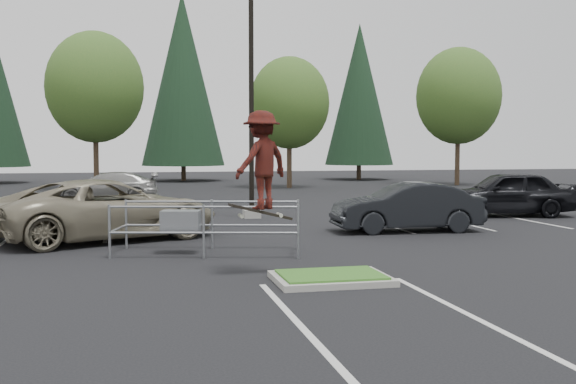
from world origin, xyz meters
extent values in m
plane|color=black|center=(0.00, 0.00, 0.00)|extent=(120.00, 120.00, 0.00)
cube|color=#9C9A91|center=(0.00, 0.00, 0.06)|extent=(2.20, 1.60, 0.12)
cube|color=#296520|center=(0.00, 0.00, 0.13)|extent=(1.95, 1.35, 0.05)
cube|color=silver|center=(-4.50, 9.00, 0.00)|extent=(0.12, 5.20, 0.01)
cube|color=silver|center=(-7.20, 9.00, 0.00)|extent=(0.12, 5.20, 0.01)
cube|color=silver|center=(4.50, 9.00, 0.00)|extent=(0.12, 5.20, 0.01)
cube|color=silver|center=(7.20, 9.00, 0.00)|extent=(0.12, 5.20, 0.01)
cube|color=silver|center=(9.90, 9.00, 0.00)|extent=(0.12, 5.20, 0.01)
cube|color=silver|center=(-1.35, -3.00, 0.00)|extent=(0.12, 6.00, 0.01)
cube|color=silver|center=(1.35, -3.00, 0.00)|extent=(0.12, 6.00, 0.01)
cube|color=#9C9A91|center=(0.50, 12.00, 0.15)|extent=(0.60, 0.60, 0.30)
cylinder|color=black|center=(0.50, 12.00, 5.00)|extent=(0.18, 0.18, 10.00)
cylinder|color=#38281C|center=(-6.00, 30.50, 1.75)|extent=(0.32, 0.32, 3.50)
ellipsoid|color=#28561F|center=(-6.00, 30.50, 6.26)|extent=(5.89, 5.89, 6.77)
sphere|color=#28561F|center=(-5.40, 30.20, 5.52)|extent=(3.68, 3.68, 3.68)
sphere|color=#28561F|center=(-6.50, 30.90, 5.70)|extent=(4.05, 4.05, 4.05)
cylinder|color=#38281C|center=(6.00, 29.80, 1.52)|extent=(0.32, 0.32, 3.04)
ellipsoid|color=#28561F|center=(6.00, 29.80, 5.44)|extent=(5.12, 5.12, 5.89)
sphere|color=#28561F|center=(6.60, 29.50, 4.80)|extent=(3.20, 3.20, 3.20)
sphere|color=#28561F|center=(5.50, 30.20, 4.96)|extent=(3.52, 3.52, 3.52)
cylinder|color=#38281C|center=(18.00, 30.30, 1.71)|extent=(0.32, 0.32, 3.42)
ellipsoid|color=#28561F|center=(18.00, 30.30, 6.12)|extent=(5.76, 5.76, 6.62)
sphere|color=#28561F|center=(18.60, 30.00, 5.40)|extent=(3.60, 3.60, 3.60)
sphere|color=#28561F|center=(17.50, 30.70, 5.58)|extent=(3.96, 3.96, 3.96)
cylinder|color=#38281C|center=(0.00, 40.50, 0.60)|extent=(0.36, 0.36, 1.20)
cone|color=black|center=(0.00, 40.50, 7.85)|extent=(6.38, 6.38, 13.30)
cylinder|color=#38281C|center=(14.00, 39.50, 0.60)|extent=(0.36, 0.36, 1.20)
cone|color=black|center=(14.00, 39.50, 6.85)|extent=(5.50, 5.50, 11.30)
cylinder|color=#909498|center=(-4.27, 3.76, 0.63)|extent=(0.07, 0.07, 1.27)
cylinder|color=#909498|center=(-3.91, 5.26, 0.63)|extent=(0.07, 0.07, 1.27)
cylinder|color=#909498|center=(-2.13, 3.25, 0.63)|extent=(0.07, 0.07, 1.27)
cylinder|color=#909498|center=(-1.77, 4.75, 0.63)|extent=(0.07, 0.07, 1.27)
cylinder|color=#909498|center=(0.01, 2.74, 0.63)|extent=(0.07, 0.07, 1.27)
cylinder|color=#909498|center=(0.37, 4.24, 0.63)|extent=(0.07, 0.07, 1.27)
cylinder|color=#909498|center=(-2.13, 3.25, 0.61)|extent=(4.29, 1.08, 0.06)
cylinder|color=#909498|center=(-2.13, 3.25, 1.21)|extent=(4.29, 1.08, 0.06)
cylinder|color=#909498|center=(-1.77, 4.75, 0.61)|extent=(4.29, 1.08, 0.06)
cylinder|color=#909498|center=(-1.77, 4.75, 1.21)|extent=(4.29, 1.08, 0.06)
cube|color=#909498|center=(-2.59, 4.15, 0.79)|extent=(1.04, 0.77, 0.53)
cube|color=black|center=(-1.20, 1.00, 1.29)|extent=(1.30, 0.48, 0.36)
cylinder|color=beige|center=(-1.60, 0.87, 1.22)|extent=(0.08, 0.05, 0.08)
cylinder|color=beige|center=(-1.60, 1.13, 1.22)|extent=(0.08, 0.05, 0.08)
cylinder|color=beige|center=(-0.80, 0.87, 1.22)|extent=(0.08, 0.05, 0.08)
cylinder|color=beige|center=(-0.80, 1.13, 1.22)|extent=(0.08, 0.05, 0.08)
imported|color=maroon|center=(-1.20, 1.00, 2.34)|extent=(1.48, 1.32, 1.99)
imported|color=gray|center=(-4.50, 7.00, 0.85)|extent=(6.77, 5.02, 1.71)
imported|color=black|center=(4.50, 7.00, 0.75)|extent=(4.64, 1.81, 1.51)
imported|color=black|center=(10.00, 10.55, 0.86)|extent=(5.33, 2.92, 1.72)
imported|color=gray|center=(-5.00, 21.02, 0.71)|extent=(4.94, 2.15, 1.42)
camera|label=1|loc=(-3.66, -12.35, 2.59)|focal=42.00mm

